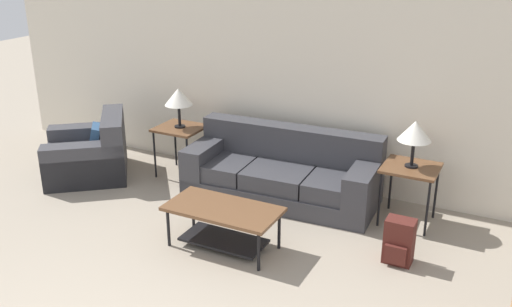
{
  "coord_description": "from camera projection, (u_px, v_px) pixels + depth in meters",
  "views": [
    {
      "loc": [
        2.46,
        -1.65,
        2.95
      ],
      "look_at": [
        -0.07,
        3.34,
        0.8
      ],
      "focal_mm": 40.0,
      "sensor_mm": 36.0,
      "label": 1
    }
  ],
  "objects": [
    {
      "name": "backpack",
      "position": [
        399.0,
        242.0,
        5.42
      ],
      "size": [
        0.27,
        0.27,
        0.45
      ],
      "color": "#4C1E19",
      "rests_on": "ground_plane"
    },
    {
      "name": "side_table_left",
      "position": [
        180.0,
        132.0,
        7.31
      ],
      "size": [
        0.58,
        0.55,
        0.65
      ],
      "color": "brown",
      "rests_on": "ground_plane"
    },
    {
      "name": "coffee_table",
      "position": [
        223.0,
        218.0,
        5.65
      ],
      "size": [
        1.14,
        0.58,
        0.44
      ],
      "color": "brown",
      "rests_on": "ground_plane"
    },
    {
      "name": "side_table_right",
      "position": [
        411.0,
        172.0,
        6.06
      ],
      "size": [
        0.58,
        0.55,
        0.65
      ],
      "color": "brown",
      "rests_on": "ground_plane"
    },
    {
      "name": "couch",
      "position": [
        282.0,
        174.0,
        6.75
      ],
      "size": [
        2.3,
        1.0,
        0.82
      ],
      "color": "#38383D",
      "rests_on": "ground_plane"
    },
    {
      "name": "table_lamp_left",
      "position": [
        178.0,
        97.0,
        7.14
      ],
      "size": [
        0.35,
        0.35,
        0.51
      ],
      "color": "black",
      "rests_on": "side_table_left"
    },
    {
      "name": "wall_back",
      "position": [
        309.0,
        82.0,
        6.85
      ],
      "size": [
        9.18,
        0.06,
        2.6
      ],
      "color": "silver",
      "rests_on": "ground_plane"
    },
    {
      "name": "armchair",
      "position": [
        90.0,
        154.0,
        7.4
      ],
      "size": [
        1.42,
        1.43,
        0.8
      ],
      "color": "#38383D",
      "rests_on": "ground_plane"
    },
    {
      "name": "table_lamp_right",
      "position": [
        415.0,
        132.0,
        5.9
      ],
      "size": [
        0.35,
        0.35,
        0.51
      ],
      "color": "black",
      "rests_on": "side_table_right"
    }
  ]
}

